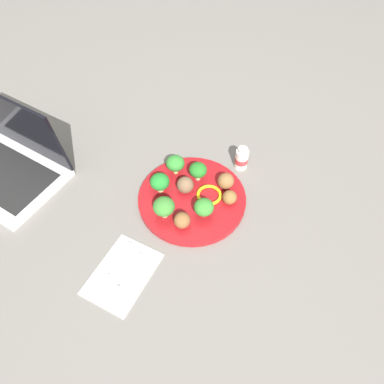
{
  "coord_description": "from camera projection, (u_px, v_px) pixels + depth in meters",
  "views": [
    {
      "loc": [
        0.48,
        0.31,
        0.76
      ],
      "look_at": [
        0.0,
        0.0,
        0.04
      ],
      "focal_mm": 34.0,
      "sensor_mm": 36.0,
      "label": 1
    }
  ],
  "objects": [
    {
      "name": "meatball_near_rim",
      "position": [
        230.0,
        197.0,
        0.91
      ],
      "size": [
        0.04,
        0.04,
        0.04
      ],
      "primitive_type": "sphere",
      "color": "brown",
      "rests_on": "plate"
    },
    {
      "name": "broccoli_floret_back_right",
      "position": [
        164.0,
        207.0,
        0.88
      ],
      "size": [
        0.05,
        0.05,
        0.06
      ],
      "color": "#ADC681",
      "rests_on": "plate"
    },
    {
      "name": "ground_plane",
      "position": [
        192.0,
        200.0,
        0.95
      ],
      "size": [
        4.0,
        4.0,
        0.0
      ],
      "primitive_type": "plane",
      "color": "slate"
    },
    {
      "name": "napkin",
      "position": [
        122.0,
        274.0,
        0.82
      ],
      "size": [
        0.18,
        0.14,
        0.01
      ],
      "primitive_type": "cube",
      "rotation": [
        0.0,
        0.0,
        0.1
      ],
      "color": "white",
      "rests_on": "ground_plane"
    },
    {
      "name": "broccoli_floret_front_right",
      "position": [
        160.0,
        182.0,
        0.93
      ],
      "size": [
        0.05,
        0.05,
        0.05
      ],
      "color": "#ACBB70",
      "rests_on": "plate"
    },
    {
      "name": "meatball_mid_right",
      "position": [
        226.0,
        181.0,
        0.94
      ],
      "size": [
        0.04,
        0.04,
        0.04
      ],
      "primitive_type": "sphere",
      "color": "brown",
      "rests_on": "plate"
    },
    {
      "name": "broccoli_floret_back_left",
      "position": [
        204.0,
        207.0,
        0.88
      ],
      "size": [
        0.05,
        0.05,
        0.05
      ],
      "color": "#9CCB67",
      "rests_on": "plate"
    },
    {
      "name": "fork",
      "position": [
        127.0,
        279.0,
        0.81
      ],
      "size": [
        0.12,
        0.04,
        0.01
      ],
      "color": "silver",
      "rests_on": "napkin"
    },
    {
      "name": "meatball_mid_left",
      "position": [
        182.0,
        220.0,
        0.87
      ],
      "size": [
        0.04,
        0.04,
        0.04
      ],
      "primitive_type": "sphere",
      "color": "brown",
      "rests_on": "plate"
    },
    {
      "name": "broccoli_floret_far_rim",
      "position": [
        175.0,
        163.0,
        0.96
      ],
      "size": [
        0.05,
        0.05,
        0.06
      ],
      "color": "#A1C66A",
      "rests_on": "plate"
    },
    {
      "name": "pepper_ring_mid_left",
      "position": [
        209.0,
        195.0,
        0.94
      ],
      "size": [
        0.09,
        0.09,
        0.01
      ],
      "primitive_type": "torus",
      "rotation": [
        0.0,
        0.0,
        4.05
      ],
      "color": "yellow",
      "rests_on": "plate"
    },
    {
      "name": "knife",
      "position": [
        114.0,
        272.0,
        0.82
      ],
      "size": [
        0.15,
        0.04,
        0.01
      ],
      "color": "silver",
      "rests_on": "napkin"
    },
    {
      "name": "laptop",
      "position": [
        7.0,
        161.0,
        0.98
      ],
      "size": [
        0.23,
        0.33,
        0.22
      ],
      "color": "silver",
      "rests_on": "ground_plane"
    },
    {
      "name": "plate",
      "position": [
        192.0,
        199.0,
        0.95
      ],
      "size": [
        0.28,
        0.28,
        0.02
      ],
      "primitive_type": "cylinder",
      "color": "maroon",
      "rests_on": "ground_plane"
    },
    {
      "name": "broccoli_floret_mid_left",
      "position": [
        198.0,
        170.0,
        0.95
      ],
      "size": [
        0.05,
        0.05,
        0.05
      ],
      "color": "#ABCB7D",
      "rests_on": "plate"
    },
    {
      "name": "yogurt_bottle",
      "position": [
        242.0,
        159.0,
        1.0
      ],
      "size": [
        0.04,
        0.04,
        0.07
      ],
      "color": "white",
      "rests_on": "ground_plane"
    },
    {
      "name": "meatball_front_left",
      "position": [
        185.0,
        185.0,
        0.93
      ],
      "size": [
        0.04,
        0.04,
        0.04
      ],
      "primitive_type": "sphere",
      "color": "brown",
      "rests_on": "plate"
    }
  ]
}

